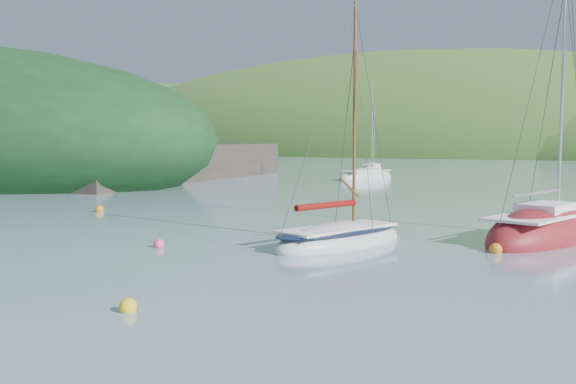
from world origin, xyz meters
The scene contains 6 objects.
ground centered at (0.00, 0.00, 0.00)m, with size 700.00×700.00×0.00m, color #738E9F.
daysailer_white centered at (4.21, 8.11, 0.22)m, with size 3.95×6.84×9.91m.
sloop_red centered at (10.62, 13.94, 0.24)m, with size 4.84×9.34×13.17m.
distant_sloop_a centered at (-11.93, 45.02, 0.18)m, with size 4.44×7.96×10.77m.
distant_sloop_c centered at (-20.05, 64.48, 0.16)m, with size 3.45×6.45×8.75m.
mooring_buoys centered at (-1.07, 6.51, 0.12)m, with size 22.58×14.54×0.50m.
Camera 1 is at (15.32, -13.48, 4.04)m, focal length 40.00 mm.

